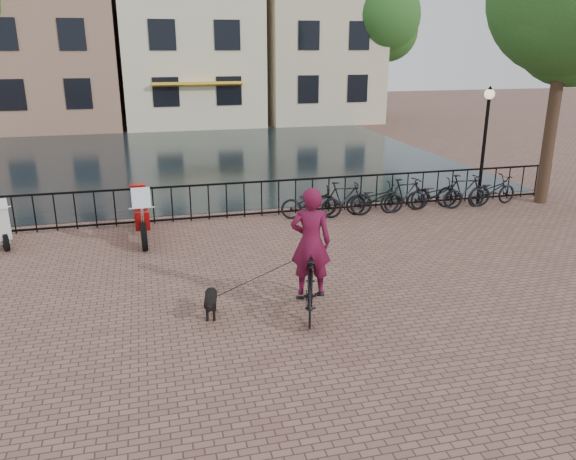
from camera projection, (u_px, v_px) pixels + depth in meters
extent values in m
plane|color=brown|center=(336.00, 364.00, 8.58)|extent=(100.00, 100.00, 0.00)
plane|color=black|center=(207.00, 157.00, 24.51)|extent=(20.00, 20.00, 0.00)
cube|color=black|center=(244.00, 183.00, 15.63)|extent=(20.00, 0.05, 0.05)
cube|color=black|center=(245.00, 214.00, 15.92)|extent=(20.00, 0.05, 0.05)
cube|color=#936A55|center=(48.00, 21.00, 32.57)|extent=(7.50, 9.00, 12.00)
cube|color=beige|center=(188.00, 31.00, 34.60)|extent=(8.00, 9.00, 11.00)
cube|color=gold|center=(198.00, 84.00, 31.18)|extent=(5.00, 0.60, 0.15)
cube|color=beige|center=(312.00, 20.00, 36.24)|extent=(7.00, 9.00, 12.50)
cylinder|color=black|center=(553.00, 111.00, 16.58)|extent=(0.36, 0.36, 5.60)
cylinder|color=black|center=(378.00, 73.00, 35.32)|extent=(0.36, 0.36, 5.95)
sphere|color=#29521B|center=(381.00, 16.00, 34.26)|extent=(4.76, 4.76, 4.76)
cylinder|color=black|center=(483.00, 152.00, 16.76)|extent=(0.10, 0.10, 3.20)
sphere|color=beige|center=(490.00, 94.00, 16.23)|extent=(0.30, 0.30, 0.30)
imported|color=black|center=(310.00, 282.00, 10.04)|extent=(1.11, 2.08, 1.20)
imported|color=#5B0D29|center=(311.00, 231.00, 9.75)|extent=(0.99, 0.79, 2.35)
imported|color=black|center=(312.00, 203.00, 15.67)|extent=(1.79, 0.88, 0.90)
imported|color=black|center=(344.00, 199.00, 15.88)|extent=(1.72, 0.73, 1.00)
imported|color=black|center=(375.00, 199.00, 16.12)|extent=(1.75, 0.72, 0.90)
imported|color=black|center=(405.00, 195.00, 16.33)|extent=(1.71, 0.68, 1.00)
imported|color=black|center=(435.00, 194.00, 16.56)|extent=(1.78, 0.80, 0.90)
imported|color=black|center=(464.00, 191.00, 16.77)|extent=(1.71, 0.71, 1.00)
imported|color=black|center=(492.00, 191.00, 17.01)|extent=(1.78, 0.80, 0.90)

